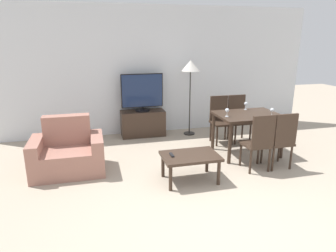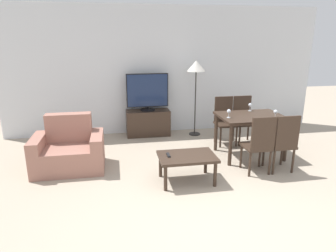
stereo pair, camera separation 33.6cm
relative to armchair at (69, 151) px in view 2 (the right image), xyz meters
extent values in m
plane|color=tan|center=(1.87, -1.90, -0.29)|extent=(18.00, 18.00, 0.00)
cube|color=silver|center=(1.87, 1.78, 1.06)|extent=(6.88, 0.06, 2.70)
cube|color=#9E6B5B|center=(0.00, -0.04, -0.10)|extent=(0.72, 0.75, 0.39)
cube|color=#9E6B5B|center=(0.00, 0.23, 0.33)|extent=(0.72, 0.20, 0.47)
cube|color=#9E6B5B|center=(-0.45, -0.04, -0.01)|extent=(0.18, 0.75, 0.57)
cube|color=#9E6B5B|center=(0.45, -0.04, -0.01)|extent=(0.18, 0.75, 0.57)
cube|color=#38281E|center=(1.44, 1.51, -0.02)|extent=(0.92, 0.41, 0.55)
cylinder|color=black|center=(1.44, 1.51, 0.27)|extent=(0.31, 0.31, 0.03)
cylinder|color=black|center=(1.44, 1.51, 0.31)|extent=(0.04, 0.04, 0.05)
cube|color=black|center=(1.44, 1.51, 0.69)|extent=(0.88, 0.04, 0.70)
cube|color=#19284C|center=(1.44, 1.49, 0.69)|extent=(0.84, 0.01, 0.67)
cube|color=#38281E|center=(1.74, -0.79, 0.09)|extent=(0.82, 0.56, 0.04)
cylinder|color=#38281E|center=(1.39, -1.01, -0.11)|extent=(0.05, 0.05, 0.37)
cylinder|color=#38281E|center=(2.10, -1.01, -0.11)|extent=(0.05, 0.05, 0.37)
cylinder|color=#38281E|center=(1.39, -0.56, -0.11)|extent=(0.05, 0.05, 0.37)
cylinder|color=#38281E|center=(2.10, -0.56, -0.11)|extent=(0.05, 0.05, 0.37)
cube|color=#38281E|center=(3.07, 0.00, 0.43)|extent=(1.11, 0.83, 0.04)
cylinder|color=#38281E|center=(2.58, -0.35, 0.06)|extent=(0.06, 0.06, 0.70)
cylinder|color=#38281E|center=(3.57, -0.35, 0.06)|extent=(0.06, 0.06, 0.70)
cylinder|color=#38281E|center=(2.58, 0.36, 0.06)|extent=(0.06, 0.06, 0.70)
cylinder|color=#38281E|center=(3.57, 0.36, 0.06)|extent=(0.06, 0.06, 0.70)
cube|color=#38281E|center=(2.88, -0.64, 0.12)|extent=(0.40, 0.40, 0.04)
cylinder|color=#38281E|center=(2.72, -0.48, -0.10)|extent=(0.04, 0.04, 0.39)
cylinder|color=#38281E|center=(3.04, -0.48, -0.10)|extent=(0.04, 0.04, 0.39)
cylinder|color=#38281E|center=(2.72, -0.80, -0.10)|extent=(0.04, 0.04, 0.39)
cylinder|color=#38281E|center=(3.04, -0.80, -0.10)|extent=(0.04, 0.04, 0.39)
cube|color=#38281E|center=(2.88, -0.82, 0.39)|extent=(0.37, 0.04, 0.50)
cube|color=#38281E|center=(3.27, 0.65, 0.12)|extent=(0.40, 0.40, 0.04)
cylinder|color=#38281E|center=(3.11, 0.49, -0.10)|extent=(0.04, 0.04, 0.39)
cylinder|color=#38281E|center=(3.43, 0.49, -0.10)|extent=(0.04, 0.04, 0.39)
cylinder|color=#38281E|center=(3.11, 0.81, -0.10)|extent=(0.04, 0.04, 0.39)
cylinder|color=#38281E|center=(3.43, 0.81, -0.10)|extent=(0.04, 0.04, 0.39)
cube|color=#38281E|center=(3.27, 0.83, 0.39)|extent=(0.37, 0.04, 0.50)
cube|color=#38281E|center=(3.27, -0.64, 0.12)|extent=(0.40, 0.40, 0.04)
cylinder|color=#38281E|center=(3.11, -0.48, -0.10)|extent=(0.04, 0.04, 0.39)
cylinder|color=#38281E|center=(3.43, -0.48, -0.10)|extent=(0.04, 0.04, 0.39)
cylinder|color=#38281E|center=(3.11, -0.80, -0.10)|extent=(0.04, 0.04, 0.39)
cylinder|color=#38281E|center=(3.43, -0.80, -0.10)|extent=(0.04, 0.04, 0.39)
cube|color=#38281E|center=(3.27, -0.82, 0.39)|extent=(0.37, 0.04, 0.50)
cube|color=#38281E|center=(2.88, 0.65, 0.12)|extent=(0.40, 0.40, 0.04)
cylinder|color=#38281E|center=(2.72, 0.49, -0.10)|extent=(0.04, 0.04, 0.39)
cylinder|color=#38281E|center=(3.04, 0.49, -0.10)|extent=(0.04, 0.04, 0.39)
cylinder|color=#38281E|center=(2.72, 0.81, -0.10)|extent=(0.04, 0.04, 0.39)
cylinder|color=#38281E|center=(3.04, 0.81, -0.10)|extent=(0.04, 0.04, 0.39)
cube|color=#38281E|center=(2.88, 0.83, 0.39)|extent=(0.37, 0.04, 0.50)
cylinder|color=black|center=(2.44, 1.36, -0.28)|extent=(0.24, 0.24, 0.02)
cylinder|color=black|center=(2.44, 1.36, 0.41)|extent=(0.02, 0.02, 1.35)
cone|color=beige|center=(2.44, 1.36, 1.19)|extent=(0.38, 0.38, 0.22)
cube|color=black|center=(1.47, -0.75, 0.12)|extent=(0.04, 0.15, 0.02)
cylinder|color=silver|center=(3.20, 0.32, 0.45)|extent=(0.06, 0.06, 0.01)
cylinder|color=silver|center=(3.20, 0.32, 0.49)|extent=(0.01, 0.01, 0.07)
sphere|color=silver|center=(3.20, 0.32, 0.56)|extent=(0.07, 0.07, 0.07)
cylinder|color=silver|center=(2.63, -0.08, 0.45)|extent=(0.06, 0.06, 0.01)
cylinder|color=silver|center=(2.63, -0.08, 0.49)|extent=(0.01, 0.01, 0.07)
sphere|color=silver|center=(2.63, -0.08, 0.56)|extent=(0.07, 0.07, 0.07)
cylinder|color=silver|center=(3.38, -0.25, 0.45)|extent=(0.06, 0.06, 0.01)
cylinder|color=silver|center=(3.38, -0.25, 0.49)|extent=(0.01, 0.01, 0.07)
sphere|color=silver|center=(3.38, -0.25, 0.56)|extent=(0.07, 0.07, 0.07)
camera|label=1|loc=(0.43, -4.61, 1.73)|focal=32.00mm
camera|label=2|loc=(0.76, -4.68, 1.73)|focal=32.00mm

